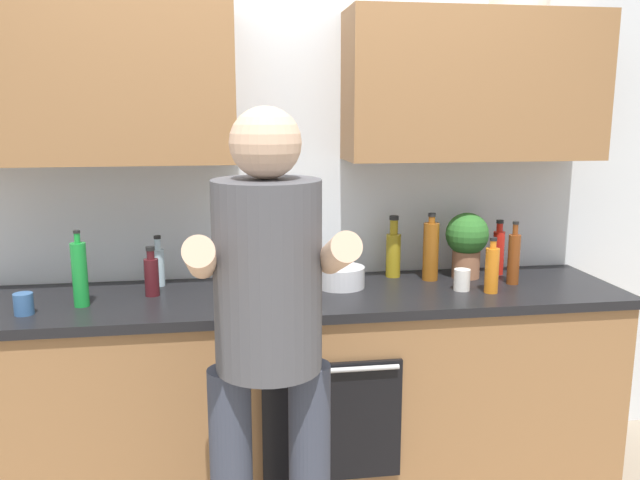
{
  "coord_description": "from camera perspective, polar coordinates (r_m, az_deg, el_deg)",
  "views": [
    {
      "loc": [
        -0.31,
        -2.64,
        1.66
      ],
      "look_at": [
        0.08,
        -0.1,
        1.15
      ],
      "focal_mm": 36.14,
      "sensor_mm": 36.0,
      "label": 1
    }
  ],
  "objects": [
    {
      "name": "back_wall_unit",
      "position": [
        2.94,
        -2.75,
        8.01
      ],
      "size": [
        4.0,
        0.38,
        2.5
      ],
      "color": "silver",
      "rests_on": "ground"
    },
    {
      "name": "counter",
      "position": [
        2.92,
        -1.91,
        -13.21
      ],
      "size": [
        2.84,
        0.67,
        0.9
      ],
      "color": "olive",
      "rests_on": "ground"
    },
    {
      "name": "bottle_water",
      "position": [
        2.95,
        -14.1,
        -2.17
      ],
      "size": [
        0.05,
        0.05,
        0.23
      ],
      "color": "silver",
      "rests_on": "counter"
    },
    {
      "name": "bottle_oil",
      "position": [
        3.03,
        6.51,
        -1.05
      ],
      "size": [
        0.07,
        0.07,
        0.29
      ],
      "color": "olive",
      "rests_on": "counter"
    },
    {
      "name": "bottle_juice",
      "position": [
        2.85,
        14.98,
        -2.51
      ],
      "size": [
        0.06,
        0.06,
        0.24
      ],
      "color": "orange",
      "rests_on": "counter"
    },
    {
      "name": "bottle_hotsauce",
      "position": [
        3.18,
        15.52,
        -0.92
      ],
      "size": [
        0.05,
        0.05,
        0.26
      ],
      "color": "red",
      "rests_on": "counter"
    },
    {
      "name": "bottle_syrup",
      "position": [
        3.0,
        9.78,
        -0.93
      ],
      "size": [
        0.07,
        0.07,
        0.31
      ],
      "color": "#8C4C14",
      "rests_on": "counter"
    },
    {
      "name": "cup_stoneware",
      "position": [
        2.85,
        -7.62,
        -3.47
      ],
      "size": [
        0.07,
        0.07,
        0.09
      ],
      "primitive_type": "cylinder",
      "color": "slate",
      "rests_on": "counter"
    },
    {
      "name": "person_standing",
      "position": [
        2.06,
        -4.57,
        -7.69
      ],
      "size": [
        0.49,
        0.45,
        1.68
      ],
      "color": "#383D4C",
      "rests_on": "ground"
    },
    {
      "name": "bottle_soda",
      "position": [
        2.73,
        -20.51,
        -2.81
      ],
      "size": [
        0.06,
        0.06,
        0.31
      ],
      "color": "#198C33",
      "rests_on": "counter"
    },
    {
      "name": "mixing_bowl",
      "position": [
        2.85,
        1.83,
        -3.28
      ],
      "size": [
        0.21,
        0.21,
        0.09
      ],
      "primitive_type": "cylinder",
      "color": "silver",
      "rests_on": "counter"
    },
    {
      "name": "bottle_wine",
      "position": [
        2.8,
        -14.69,
        -3.02
      ],
      "size": [
        0.06,
        0.06,
        0.21
      ],
      "color": "#471419",
      "rests_on": "counter"
    },
    {
      "name": "bottle_vinegar",
      "position": [
        3.02,
        16.78,
        -1.52
      ],
      "size": [
        0.05,
        0.05,
        0.29
      ],
      "color": "brown",
      "rests_on": "counter"
    },
    {
      "name": "cup_tea",
      "position": [
        2.72,
        -24.77,
        -5.16
      ],
      "size": [
        0.07,
        0.07,
        0.08
      ],
      "primitive_type": "cylinder",
      "color": "#33598C",
      "rests_on": "counter"
    },
    {
      "name": "cup_coffee",
      "position": [
        2.87,
        12.46,
        -3.46
      ],
      "size": [
        0.07,
        0.07,
        0.09
      ],
      "primitive_type": "cylinder",
      "color": "white",
      "rests_on": "counter"
    },
    {
      "name": "grocery_bag_rice",
      "position": [
        2.64,
        -5.69,
        -3.28
      ],
      "size": [
        0.19,
        0.2,
        0.2
      ],
      "primitive_type": "cube",
      "rotation": [
        0.0,
        0.0,
        0.13
      ],
      "color": "beige",
      "rests_on": "counter"
    },
    {
      "name": "potted_herb",
      "position": [
        3.07,
        12.88,
        -0.04
      ],
      "size": [
        0.2,
        0.2,
        0.31
      ],
      "color": "#9E6647",
      "rests_on": "counter"
    }
  ]
}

